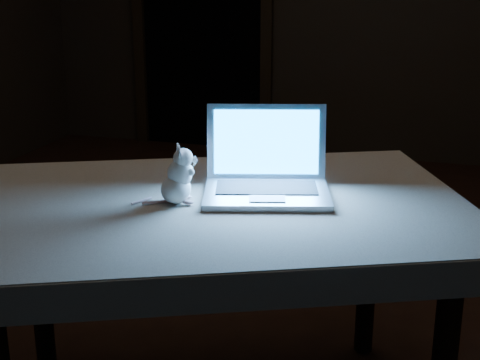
% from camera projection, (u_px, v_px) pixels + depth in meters
% --- Properties ---
extents(floor, '(5.00, 5.00, 0.00)m').
position_uv_depth(floor, '(255.00, 319.00, 2.70)').
color(floor, black).
rests_on(floor, ground).
extents(doorway, '(1.06, 0.36, 2.13)m').
position_uv_depth(doorway, '(202.00, 1.00, 4.97)').
color(doorway, black).
rests_on(doorway, back_wall).
extents(table, '(1.51, 1.28, 0.69)m').
position_uv_depth(table, '(218.00, 316.00, 2.02)').
color(table, black).
rests_on(table, floor).
extents(tablecloth, '(1.63, 1.39, 0.09)m').
position_uv_depth(tablecloth, '(197.00, 211.00, 1.97)').
color(tablecloth, beige).
rests_on(tablecloth, table).
extents(laptop, '(0.42, 0.39, 0.24)m').
position_uv_depth(laptop, '(267.00, 157.00, 1.91)').
color(laptop, '#ADADB2').
rests_on(laptop, tablecloth).
extents(plush_mouse, '(0.14, 0.14, 0.16)m').
position_uv_depth(plush_mouse, '(176.00, 175.00, 1.88)').
color(plush_mouse, white).
rests_on(plush_mouse, tablecloth).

